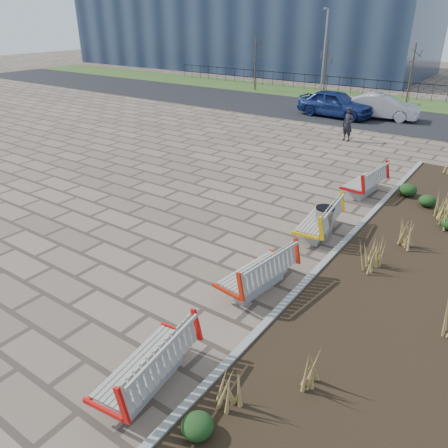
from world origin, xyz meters
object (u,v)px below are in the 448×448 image
Objects in this scene: bench_a at (145,362)px; litter_bin at (323,224)px; bench_d at (364,180)px; car_silver at (381,107)px; bench_b at (256,270)px; lamp_west at (324,55)px; pedestrian at (348,124)px; car_blue at (336,104)px; bench_c at (317,218)px.

litter_bin is at bearing 80.86° from bench_a.
car_silver reaches higher than bench_d.
litter_bin is 16.86m from car_silver.
bench_a is 2.19× the size of litter_bin.
car_silver reaches higher than litter_bin.
bench_b and bench_d have the same top height.
car_silver is 0.71× the size of lamp_west.
pedestrian is 5.60m from car_blue.
bench_d is at bearing 83.08° from bench_a.
bench_a reaches higher than litter_bin.
bench_d reaches higher than litter_bin.
lamp_west is at bearing 36.49° from car_blue.
pedestrian is at bearing 110.16° from bench_b.
bench_a is 1.00× the size of bench_b.
bench_a and bench_b have the same top height.
bench_a is 6.78m from litter_bin.
bench_c is (0.00, 6.95, 0.00)m from bench_a.
pedestrian is at bearing 175.27° from car_silver.
bench_a is at bearing -96.21° from bench_c.
bench_c and bench_d have the same top height.
bench_a is 1.27× the size of pedestrian.
pedestrian reaches higher than litter_bin.
bench_c is at bearing -175.27° from car_silver.
lamp_west is (-9.00, 16.63, 2.54)m from bench_d.
bench_a is 0.46× the size of car_blue.
pedestrian is at bearing -59.76° from lamp_west.
car_silver is (-0.19, 5.99, -0.10)m from pedestrian.
car_silver reaches higher than bench_c.
car_silver reaches higher than bench_a.
bench_d is at bearing -148.78° from car_blue.
lamp_west is at bearing 107.49° from bench_c.
litter_bin is (0.26, -4.04, -0.02)m from bench_d.
bench_b is (0.00, 3.59, 0.00)m from bench_a.
lamp_west is at bearing 123.54° from bench_d.
lamp_west is (-9.00, 27.44, 2.54)m from bench_a.
bench_a is at bearing -161.02° from car_blue.
pedestrian is 5.99m from car_silver.
bench_c is at bearing 97.51° from bench_b.
bench_d is 4.05m from litter_bin.
pedestrian is 0.36× the size of car_blue.
pedestrian reaches higher than car_blue.
pedestrian is at bearing 120.56° from bench_d.
bench_d is at bearing -61.57° from lamp_west.
lamp_west is at bearing 47.30° from car_silver.
car_silver is (2.46, 1.05, -0.08)m from car_blue.
pedestrian is at bearing 100.35° from bench_c.
bench_c is at bearing 83.08° from bench_a.
bench_b is 3.36m from bench_c.
bench_d is 12.86m from car_silver.
car_blue reaches higher than bench_a.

